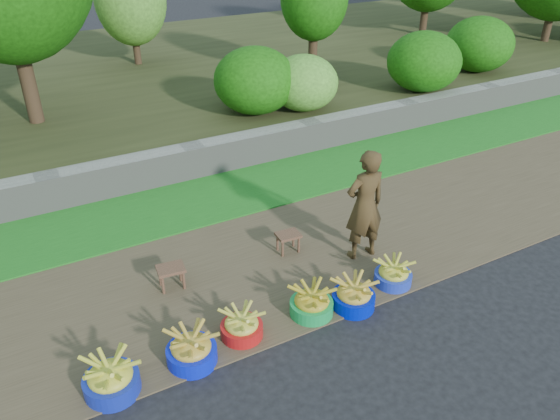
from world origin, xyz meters
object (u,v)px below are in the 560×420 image
basin_c (242,326)px  basin_d (312,303)px  basin_b (191,349)px  basin_e (354,295)px  basin_f (393,274)px  stool_left (171,271)px  basin_a (111,378)px  stool_right (288,237)px  vendor_woman (365,205)px

basin_c → basin_d: size_ratio=0.92×
basin_b → basin_d: basin_b is taller
basin_d → basin_e: (0.48, -0.12, 0.00)m
basin_d → basin_e: basin_e is taller
basin_f → stool_left: 2.61m
basin_a → basin_b: 0.79m
basin_d → stool_left: bearing=135.2°
basin_b → stool_right: (1.78, 1.22, 0.06)m
vendor_woman → stool_left: bearing=-9.2°
basin_b → vendor_woman: 2.72m
basin_a → stool_right: (2.57, 1.21, 0.06)m
basin_a → stool_left: basin_a is taller
basin_c → stool_right: basin_c is taller
basin_b → basin_f: (2.54, 0.03, -0.02)m
basin_b → stool_left: basin_b is taller
basin_d → stool_left: (-1.19, 1.18, 0.08)m
basin_c → basin_f: (1.96, -0.06, -0.00)m
basin_e → vendor_woman: 1.18m
basin_e → stool_left: (-1.67, 1.30, 0.08)m
basin_d → basin_f: size_ratio=1.09×
basin_d → stool_left: 1.68m
basin_b → vendor_woman: bearing=15.2°
basin_f → stool_right: (-0.76, 1.19, 0.08)m
stool_left → stool_right: (1.56, -0.00, -0.01)m
basin_b → stool_right: 2.16m
vendor_woman → stool_right: bearing=-30.4°
basin_e → basin_c: bearing=172.7°
basin_e → vendor_woman: bearing=49.2°
stool_left → basin_e: bearing=-37.9°
stool_right → basin_e: bearing=-85.3°
basin_b → stool_right: bearing=34.3°
basin_a → vendor_woman: vendor_woman is taller
basin_c → basin_d: bearing=-3.4°
basin_c → basin_e: (1.30, -0.17, 0.01)m
basin_d → basin_f: basin_d is taller
stool_left → basin_d: bearing=-44.8°
basin_e → stool_left: size_ratio=1.41×
basin_e → basin_f: bearing=9.7°
stool_left → basin_f: bearing=-27.1°
basin_b → basin_e: size_ratio=1.03×
basin_a → basin_b: bearing=-0.1°
basin_e → basin_f: 0.66m
stool_right → stool_left: bearing=179.9°
stool_right → vendor_woman: 1.07m
vendor_woman → basin_f: bearing=92.0°
basin_e → stool_left: basin_e is taller
basin_f → basin_b: bearing=-179.3°
stool_left → basin_b: bearing=-100.2°
stool_right → vendor_woman: size_ratio=0.22×
stool_left → vendor_woman: 2.45m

